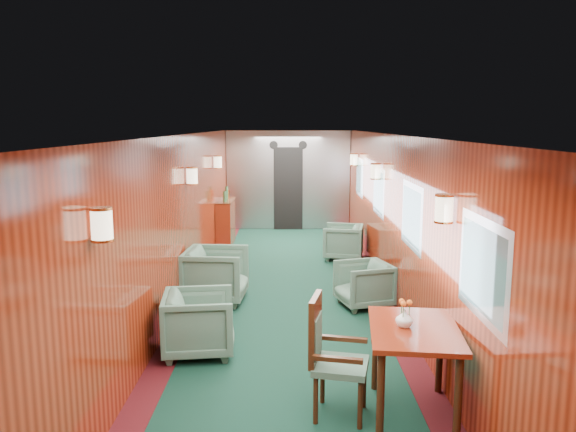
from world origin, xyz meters
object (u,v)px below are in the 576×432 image
object	(u,v)px
dining_table	(414,342)
armchair_right_near	(364,284)
side_chair	(329,351)
armchair_left_far	(216,275)
armchair_left_near	(199,323)
credenza	(226,221)
armchair_right_far	(343,242)

from	to	relation	value
dining_table	armchair_right_near	bearing A→B (deg)	96.85
side_chair	armchair_left_far	size ratio (longest dim) A/B	1.24
side_chair	armchair_left_near	world-z (taller)	side_chair
dining_table	armchair_right_near	xyz separation A→B (m)	(-0.03, 3.01, -0.36)
side_chair	armchair_right_near	size ratio (longest dim) A/B	1.55
dining_table	armchair_left_near	world-z (taller)	dining_table
credenza	armchair_right_near	world-z (taller)	credenza
armchair_left_far	armchair_right_far	world-z (taller)	armchair_left_far
side_chair	credenza	distance (m)	7.39
credenza	armchair_right_near	xyz separation A→B (m)	(2.41, -4.19, -0.17)
dining_table	side_chair	bearing A→B (deg)	-175.06
dining_table	credenza	size ratio (longest dim) A/B	0.94
credenza	armchair_left_far	world-z (taller)	credenza
armchair_left_near	armchair_right_near	world-z (taller)	armchair_left_near
side_chair	armchair_right_far	xyz separation A→B (m)	(0.68, 5.80, -0.25)
side_chair	armchair_left_far	world-z (taller)	side_chair
side_chair	armchair_right_near	world-z (taller)	side_chair
armchair_left_far	armchair_right_near	world-z (taller)	armchair_left_far
armchair_left_far	armchair_right_far	size ratio (longest dim) A/B	1.19
credenza	armchair_left_near	xyz separation A→B (m)	(0.35, -5.85, -0.13)
armchair_left_far	credenza	bearing A→B (deg)	8.68
armchair_left_far	armchair_right_far	bearing A→B (deg)	-34.41
armchair_right_far	armchair_left_near	bearing A→B (deg)	-14.21
dining_table	armchair_left_far	distance (m)	3.87
armchair_right_near	dining_table	bearing A→B (deg)	-16.04
dining_table	side_chair	size ratio (longest dim) A/B	1.07
side_chair	armchair_left_near	xyz separation A→B (m)	(-1.36, 1.33, -0.23)
credenza	armchair_right_far	distance (m)	2.76
dining_table	armchair_left_near	distance (m)	2.51
armchair_left_near	side_chair	bearing A→B (deg)	-141.40
armchair_left_near	armchair_left_far	bearing A→B (deg)	-5.46
credenza	armchair_right_far	xyz separation A→B (m)	(2.38, -1.39, -0.15)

